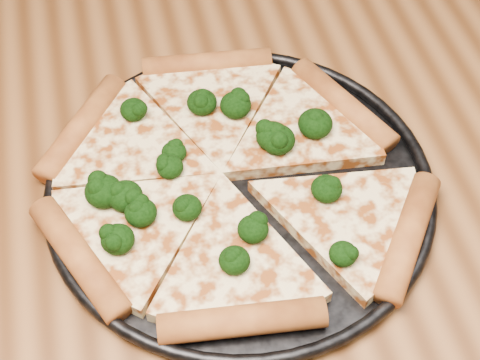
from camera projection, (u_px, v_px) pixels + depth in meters
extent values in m
cube|color=brown|center=(128.00, 200.00, 0.65)|extent=(1.20, 0.90, 0.04)
cube|color=brown|center=(432.00, 97.00, 1.26)|extent=(0.06, 0.06, 0.71)
cylinder|color=black|center=(240.00, 189.00, 0.63)|extent=(0.33, 0.33, 0.01)
torus|color=black|center=(240.00, 184.00, 0.63)|extent=(0.34, 0.34, 0.01)
cylinder|color=#BB6A2E|center=(343.00, 104.00, 0.68)|extent=(0.07, 0.13, 0.02)
cylinder|color=#BB6A2E|center=(207.00, 64.00, 0.71)|extent=(0.13, 0.04, 0.02)
cylinder|color=#BB6A2E|center=(82.00, 127.00, 0.66)|extent=(0.09, 0.12, 0.02)
cylinder|color=#BB6A2E|center=(79.00, 258.00, 0.57)|extent=(0.07, 0.13, 0.02)
cylinder|color=#BB6A2E|center=(242.00, 321.00, 0.54)|extent=(0.13, 0.04, 0.02)
cylinder|color=#BB6A2E|center=(408.00, 237.00, 0.58)|extent=(0.09, 0.12, 0.02)
ellipsoid|color=black|center=(141.00, 212.00, 0.59)|extent=(0.03, 0.03, 0.02)
ellipsoid|color=black|center=(234.00, 260.00, 0.56)|extent=(0.03, 0.03, 0.02)
ellipsoid|color=black|center=(118.00, 239.00, 0.57)|extent=(0.03, 0.03, 0.02)
ellipsoid|color=black|center=(104.00, 191.00, 0.60)|extent=(0.03, 0.03, 0.02)
ellipsoid|color=black|center=(236.00, 105.00, 0.66)|extent=(0.03, 0.03, 0.02)
ellipsoid|color=black|center=(174.00, 152.00, 0.63)|extent=(0.02, 0.02, 0.02)
ellipsoid|color=black|center=(187.00, 207.00, 0.59)|extent=(0.02, 0.02, 0.02)
ellipsoid|color=black|center=(343.00, 254.00, 0.56)|extent=(0.02, 0.02, 0.02)
ellipsoid|color=black|center=(315.00, 124.00, 0.65)|extent=(0.03, 0.03, 0.02)
ellipsoid|color=black|center=(202.00, 102.00, 0.66)|extent=(0.03, 0.03, 0.02)
ellipsoid|color=black|center=(278.00, 140.00, 0.63)|extent=(0.03, 0.03, 0.02)
ellipsoid|color=black|center=(133.00, 110.00, 0.66)|extent=(0.02, 0.02, 0.02)
ellipsoid|color=black|center=(253.00, 229.00, 0.58)|extent=(0.03, 0.03, 0.02)
ellipsoid|color=black|center=(170.00, 167.00, 0.62)|extent=(0.02, 0.02, 0.02)
ellipsoid|color=black|center=(273.00, 136.00, 0.64)|extent=(0.03, 0.03, 0.02)
ellipsoid|color=black|center=(125.00, 196.00, 0.60)|extent=(0.03, 0.03, 0.02)
ellipsoid|color=black|center=(327.00, 189.00, 0.60)|extent=(0.03, 0.03, 0.02)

